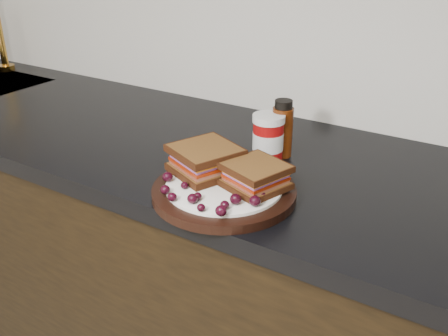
{
  "coord_description": "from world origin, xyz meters",
  "views": [
    {
      "loc": [
        0.58,
        0.79,
        1.37
      ],
      "look_at": [
        0.13,
        1.51,
        0.96
      ],
      "focal_mm": 40.0,
      "sensor_mm": 36.0,
      "label": 1
    }
  ],
  "objects_px": {
    "condiment_jar": "(268,138)",
    "oil_bottle": "(282,128)",
    "plate": "(224,192)",
    "sandwich_left": "(205,160)"
  },
  "relations": [
    {
      "from": "sandwich_left",
      "to": "condiment_jar",
      "type": "distance_m",
      "value": 0.18
    },
    {
      "from": "plate",
      "to": "oil_bottle",
      "type": "relative_size",
      "value": 2.14
    },
    {
      "from": "plate",
      "to": "condiment_jar",
      "type": "distance_m",
      "value": 0.2
    },
    {
      "from": "plate",
      "to": "oil_bottle",
      "type": "height_order",
      "value": "oil_bottle"
    },
    {
      "from": "condiment_jar",
      "to": "oil_bottle",
      "type": "height_order",
      "value": "oil_bottle"
    },
    {
      "from": "plate",
      "to": "condiment_jar",
      "type": "bearing_deg",
      "value": 92.25
    },
    {
      "from": "sandwich_left",
      "to": "oil_bottle",
      "type": "relative_size",
      "value": 0.93
    },
    {
      "from": "condiment_jar",
      "to": "oil_bottle",
      "type": "distance_m",
      "value": 0.04
    },
    {
      "from": "plate",
      "to": "sandwich_left",
      "type": "xyz_separation_m",
      "value": [
        -0.06,
        0.03,
        0.04
      ]
    },
    {
      "from": "sandwich_left",
      "to": "oil_bottle",
      "type": "bearing_deg",
      "value": 94.65
    }
  ]
}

